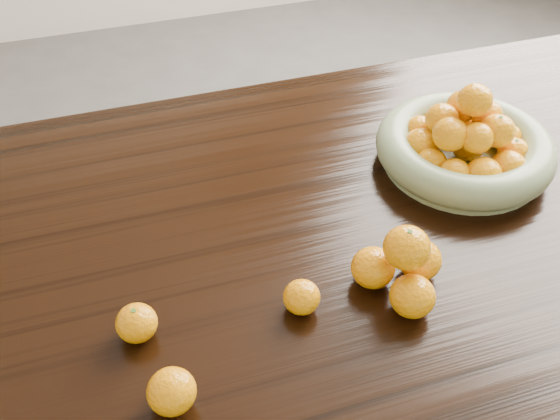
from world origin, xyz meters
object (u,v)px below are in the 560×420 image
object	(u,v)px
fruit_bowl	(465,145)
loose_orange_0	(137,323)
dining_table	(251,277)
orange_pyramid	(403,267)

from	to	relation	value
fruit_bowl	loose_orange_0	distance (m)	0.71
dining_table	orange_pyramid	distance (m)	0.30
fruit_bowl	loose_orange_0	world-z (taller)	fruit_bowl
orange_pyramid	loose_orange_0	distance (m)	0.41
fruit_bowl	orange_pyramid	distance (m)	0.37
loose_orange_0	fruit_bowl	bearing A→B (deg)	18.53
dining_table	fruit_bowl	world-z (taller)	fruit_bowl
fruit_bowl	orange_pyramid	xyz separation A→B (m)	(-0.26, -0.26, 0.00)
fruit_bowl	orange_pyramid	bearing A→B (deg)	-135.00
orange_pyramid	loose_orange_0	xyz separation A→B (m)	(-0.41, 0.03, -0.02)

